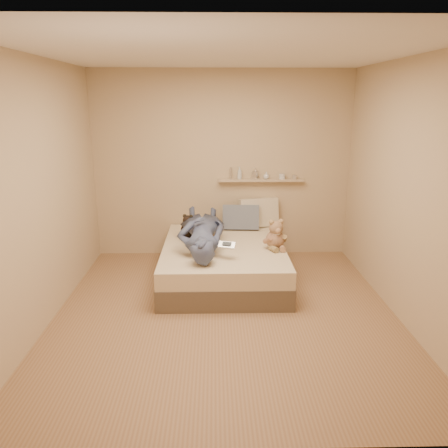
{
  "coord_description": "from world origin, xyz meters",
  "views": [
    {
      "loc": [
        -0.11,
        -4.22,
        2.19
      ],
      "look_at": [
        0.0,
        0.65,
        0.8
      ],
      "focal_mm": 35.0,
      "sensor_mm": 36.0,
      "label": 1
    }
  ],
  "objects_px": {
    "game_console": "(227,245)",
    "person": "(202,230)",
    "teddy_bear": "(276,237)",
    "dark_plush": "(188,227)",
    "bed": "(224,262)",
    "pillow_cream": "(258,212)",
    "pillow_grey": "(241,217)",
    "wall_shelf": "(261,180)"
  },
  "relations": [
    {
      "from": "teddy_bear",
      "to": "dark_plush",
      "type": "height_order",
      "value": "teddy_bear"
    },
    {
      "from": "bed",
      "to": "teddy_bear",
      "type": "height_order",
      "value": "teddy_bear"
    },
    {
      "from": "bed",
      "to": "teddy_bear",
      "type": "relative_size",
      "value": 5.05
    },
    {
      "from": "teddy_bear",
      "to": "dark_plush",
      "type": "bearing_deg",
      "value": 155.61
    },
    {
      "from": "pillow_cream",
      "to": "pillow_grey",
      "type": "relative_size",
      "value": 1.1
    },
    {
      "from": "pillow_cream",
      "to": "person",
      "type": "relative_size",
      "value": 0.34
    },
    {
      "from": "person",
      "to": "wall_shelf",
      "type": "xyz_separation_m",
      "value": [
        0.82,
        0.92,
        0.46
      ]
    },
    {
      "from": "game_console",
      "to": "pillow_cream",
      "type": "height_order",
      "value": "pillow_cream"
    },
    {
      "from": "game_console",
      "to": "dark_plush",
      "type": "distance_m",
      "value": 0.96
    },
    {
      "from": "wall_shelf",
      "to": "pillow_cream",
      "type": "bearing_deg",
      "value": -115.26
    },
    {
      "from": "dark_plush",
      "to": "person",
      "type": "xyz_separation_m",
      "value": [
        0.18,
        -0.33,
        0.06
      ]
    },
    {
      "from": "person",
      "to": "wall_shelf",
      "type": "distance_m",
      "value": 1.31
    },
    {
      "from": "pillow_grey",
      "to": "dark_plush",
      "type": "bearing_deg",
      "value": -152.56
    },
    {
      "from": "bed",
      "to": "wall_shelf",
      "type": "relative_size",
      "value": 1.58
    },
    {
      "from": "teddy_bear",
      "to": "pillow_cream",
      "type": "distance_m",
      "value": 1.0
    },
    {
      "from": "game_console",
      "to": "pillow_grey",
      "type": "distance_m",
      "value": 1.22
    },
    {
      "from": "dark_plush",
      "to": "pillow_grey",
      "type": "xyz_separation_m",
      "value": [
        0.71,
        0.37,
        0.04
      ]
    },
    {
      "from": "bed",
      "to": "game_console",
      "type": "distance_m",
      "value": 0.64
    },
    {
      "from": "pillow_cream",
      "to": "pillow_grey",
      "type": "distance_m",
      "value": 0.29
    },
    {
      "from": "pillow_grey",
      "to": "wall_shelf",
      "type": "bearing_deg",
      "value": 36.66
    },
    {
      "from": "person",
      "to": "wall_shelf",
      "type": "bearing_deg",
      "value": -133.23
    },
    {
      "from": "bed",
      "to": "pillow_grey",
      "type": "distance_m",
      "value": 0.84
    },
    {
      "from": "teddy_bear",
      "to": "person",
      "type": "height_order",
      "value": "person"
    },
    {
      "from": "pillow_cream",
      "to": "wall_shelf",
      "type": "height_order",
      "value": "wall_shelf"
    },
    {
      "from": "bed",
      "to": "wall_shelf",
      "type": "xyz_separation_m",
      "value": [
        0.55,
        0.91,
        0.88
      ]
    },
    {
      "from": "pillow_grey",
      "to": "teddy_bear",
      "type": "bearing_deg",
      "value": -66.71
    },
    {
      "from": "pillow_cream",
      "to": "person",
      "type": "height_order",
      "value": "pillow_cream"
    },
    {
      "from": "bed",
      "to": "game_console",
      "type": "relative_size",
      "value": 9.18
    },
    {
      "from": "game_console",
      "to": "pillow_grey",
      "type": "bearing_deg",
      "value": 79.19
    },
    {
      "from": "pillow_cream",
      "to": "person",
      "type": "distance_m",
      "value": 1.15
    },
    {
      "from": "dark_plush",
      "to": "game_console",
      "type": "bearing_deg",
      "value": -59.81
    },
    {
      "from": "game_console",
      "to": "teddy_bear",
      "type": "relative_size",
      "value": 0.55
    },
    {
      "from": "teddy_bear",
      "to": "pillow_grey",
      "type": "xyz_separation_m",
      "value": [
        -0.37,
        0.86,
        0.02
      ]
    },
    {
      "from": "teddy_bear",
      "to": "person",
      "type": "xyz_separation_m",
      "value": [
        -0.89,
        0.16,
        0.04
      ]
    },
    {
      "from": "pillow_grey",
      "to": "person",
      "type": "bearing_deg",
      "value": -127.02
    },
    {
      "from": "person",
      "to": "wall_shelf",
      "type": "height_order",
      "value": "wall_shelf"
    },
    {
      "from": "game_console",
      "to": "dark_plush",
      "type": "xyz_separation_m",
      "value": [
        -0.48,
        0.83,
        -0.04
      ]
    },
    {
      "from": "pillow_grey",
      "to": "wall_shelf",
      "type": "xyz_separation_m",
      "value": [
        0.29,
        0.22,
        0.48
      ]
    },
    {
      "from": "game_console",
      "to": "person",
      "type": "xyz_separation_m",
      "value": [
        -0.3,
        0.5,
        0.02
      ]
    },
    {
      "from": "teddy_bear",
      "to": "wall_shelf",
      "type": "distance_m",
      "value": 1.19
    },
    {
      "from": "game_console",
      "to": "dark_plush",
      "type": "height_order",
      "value": "dark_plush"
    },
    {
      "from": "dark_plush",
      "to": "pillow_cream",
      "type": "relative_size",
      "value": 0.57
    }
  ]
}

